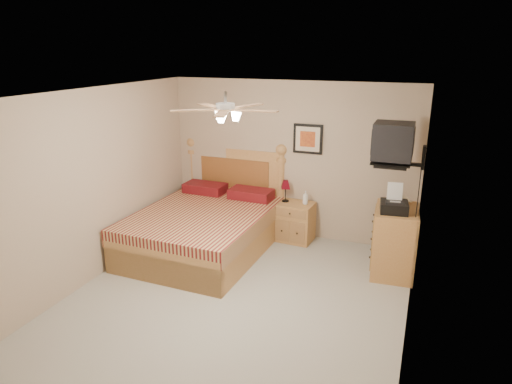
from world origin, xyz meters
TOP-DOWN VIEW (x-y plane):
  - floor at (0.00, 0.00)m, footprint 4.50×4.50m
  - ceiling at (0.00, 0.00)m, footprint 4.00×4.50m
  - wall_back at (0.00, 2.25)m, footprint 4.00×0.04m
  - wall_front at (0.00, -2.25)m, footprint 4.00×0.04m
  - wall_left at (-2.00, 0.00)m, footprint 0.04×4.50m
  - wall_right at (2.00, 0.00)m, footprint 0.04×4.50m
  - bed at (-1.02, 1.12)m, footprint 1.84×2.38m
  - nightstand at (0.16, 2.00)m, footprint 0.60×0.47m
  - table_lamp at (-0.02, 2.04)m, footprint 0.25×0.25m
  - lotion_bottle at (0.32, 2.03)m, footprint 0.11×0.11m
  - framed_picture at (0.27, 2.23)m, footprint 0.46×0.04m
  - dresser at (1.73, 1.43)m, footprint 0.60×0.82m
  - fax_machine at (1.69, 1.28)m, footprint 0.39×0.41m
  - magazine_lower at (1.64, 1.68)m, footprint 0.25×0.30m
  - magazine_upper at (1.64, 1.71)m, footprint 0.33×0.36m
  - wall_tv at (1.75, 1.34)m, footprint 0.56×0.46m
  - ceiling_fan at (0.00, -0.20)m, footprint 1.14×1.14m

SIDE VIEW (x-z plane):
  - floor at x=0.00m, z-range 0.00..0.00m
  - nightstand at x=0.16m, z-range 0.00..0.63m
  - dresser at x=1.73m, z-range 0.00..0.93m
  - lotion_bottle at x=0.32m, z-range 0.63..0.84m
  - bed at x=-1.02m, z-range 0.00..1.51m
  - table_lamp at x=-0.02m, z-range 0.63..0.98m
  - magazine_lower at x=1.64m, z-range 0.93..0.95m
  - magazine_upper at x=1.64m, z-range 0.95..0.98m
  - fax_machine at x=1.69m, z-range 0.93..1.30m
  - wall_back at x=0.00m, z-range 0.00..2.50m
  - wall_front at x=0.00m, z-range 0.00..2.50m
  - wall_left at x=-2.00m, z-range 0.00..2.50m
  - wall_right at x=2.00m, z-range 0.00..2.50m
  - framed_picture at x=0.27m, z-range 1.39..1.85m
  - wall_tv at x=1.75m, z-range 1.52..2.10m
  - ceiling_fan at x=0.00m, z-range 2.22..2.50m
  - ceiling at x=0.00m, z-range 2.48..2.52m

